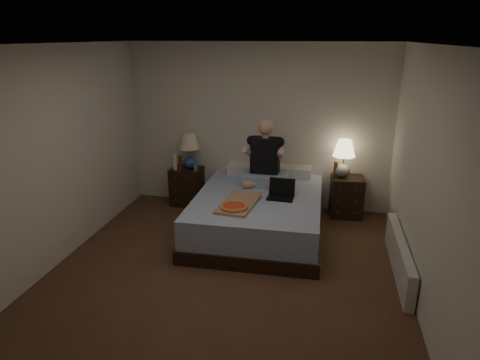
% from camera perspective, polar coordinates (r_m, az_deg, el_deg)
% --- Properties ---
extents(floor, '(4.00, 4.50, 0.00)m').
position_cam_1_polar(floor, '(4.94, -2.13, -12.71)').
color(floor, brown).
rests_on(floor, ground).
extents(ceiling, '(4.00, 4.50, 0.00)m').
position_cam_1_polar(ceiling, '(4.22, -2.55, 17.66)').
color(ceiling, white).
rests_on(ceiling, ground).
extents(wall_back, '(4.00, 0.00, 2.50)m').
position_cam_1_polar(wall_back, '(6.56, 2.37, 7.03)').
color(wall_back, silver).
rests_on(wall_back, ground).
extents(wall_front, '(4.00, 0.00, 2.50)m').
position_cam_1_polar(wall_front, '(2.49, -15.07, -14.22)').
color(wall_front, silver).
rests_on(wall_front, ground).
extents(wall_left, '(0.00, 4.50, 2.50)m').
position_cam_1_polar(wall_left, '(5.26, -24.04, 2.44)').
color(wall_left, silver).
rests_on(wall_left, ground).
extents(wall_right, '(0.00, 4.50, 2.50)m').
position_cam_1_polar(wall_right, '(4.42, 23.78, -0.41)').
color(wall_right, silver).
rests_on(wall_right, ground).
extents(bed, '(1.66, 2.21, 0.55)m').
position_cam_1_polar(bed, '(5.88, 2.53, -4.37)').
color(bed, '#5471A9').
rests_on(bed, floor).
extents(nightstand_left, '(0.49, 0.44, 0.59)m').
position_cam_1_polar(nightstand_left, '(6.87, -7.08, -0.80)').
color(nightstand_left, black).
rests_on(nightstand_left, floor).
extents(nightstand_right, '(0.49, 0.45, 0.60)m').
position_cam_1_polar(nightstand_right, '(6.56, 13.99, -2.15)').
color(nightstand_right, black).
rests_on(nightstand_right, floor).
extents(lamp_left, '(0.39, 0.39, 0.56)m').
position_cam_1_polar(lamp_left, '(6.70, -6.76, 3.86)').
color(lamp_left, '#284296').
rests_on(lamp_left, nightstand_left).
extents(lamp_right, '(0.34, 0.34, 0.56)m').
position_cam_1_polar(lamp_right, '(6.38, 13.65, 2.78)').
color(lamp_right, gray).
rests_on(lamp_right, nightstand_right).
extents(water_bottle, '(0.07, 0.07, 0.25)m').
position_cam_1_polar(water_bottle, '(6.69, -8.64, 2.38)').
color(water_bottle, silver).
rests_on(water_bottle, nightstand_left).
extents(soda_can, '(0.07, 0.07, 0.10)m').
position_cam_1_polar(soda_can, '(6.62, -5.97, 1.64)').
color(soda_can, '#A8A8A4').
rests_on(soda_can, nightstand_left).
extents(beer_bottle_left, '(0.06, 0.06, 0.23)m').
position_cam_1_polar(beer_bottle_left, '(6.66, -7.97, 2.25)').
color(beer_bottle_left, '#4E1F0B').
rests_on(beer_bottle_left, nightstand_left).
extents(beer_bottle_right, '(0.06, 0.06, 0.23)m').
position_cam_1_polar(beer_bottle_right, '(6.42, 12.63, 1.43)').
color(beer_bottle_right, '#52280B').
rests_on(beer_bottle_right, nightstand_right).
extents(person, '(0.68, 0.54, 0.93)m').
position_cam_1_polar(person, '(6.02, 3.31, 3.63)').
color(person, black).
rests_on(person, bed).
extents(laptop, '(0.35, 0.30, 0.24)m').
position_cam_1_polar(laptop, '(5.59, 5.43, -1.33)').
color(laptop, black).
rests_on(laptop, bed).
extents(pizza_box, '(0.48, 0.80, 0.08)m').
position_cam_1_polar(pizza_box, '(5.22, -0.82, -3.66)').
color(pizza_box, tan).
rests_on(pizza_box, bed).
extents(radiator, '(0.10, 1.60, 0.40)m').
position_cam_1_polar(radiator, '(5.25, 20.47, -9.51)').
color(radiator, silver).
rests_on(radiator, floor).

